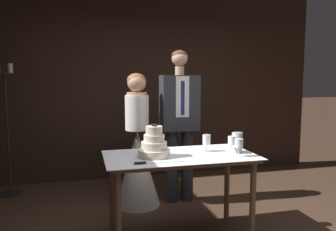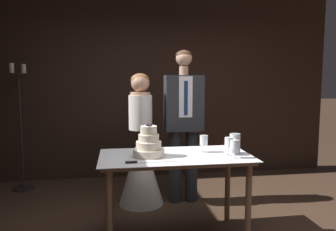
{
  "view_description": "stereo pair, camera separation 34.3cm",
  "coord_description": "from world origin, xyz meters",
  "px_view_note": "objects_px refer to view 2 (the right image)",
  "views": [
    {
      "loc": [
        -1.01,
        -2.55,
        1.53
      ],
      "look_at": [
        -0.15,
        0.8,
        1.13
      ],
      "focal_mm": 35.0,
      "sensor_mm": 36.0,
      "label": 1
    },
    {
      "loc": [
        -0.67,
        -2.62,
        1.53
      ],
      "look_at": [
        -0.15,
        0.8,
        1.13
      ],
      "focal_mm": 35.0,
      "sensor_mm": 36.0,
      "label": 2
    }
  ],
  "objects_px": {
    "cake_table": "(175,166)",
    "groom": "(184,119)",
    "tiered_cake": "(149,145)",
    "bride": "(141,156)",
    "wine_glass_far": "(204,141)",
    "candle_stand": "(21,132)",
    "wine_glass_near": "(235,145)",
    "cake_knife": "(141,162)",
    "hurricane_candle": "(235,144)",
    "wine_glass_middle": "(229,143)"
  },
  "relations": [
    {
      "from": "bride",
      "to": "candle_stand",
      "type": "relative_size",
      "value": 0.92
    },
    {
      "from": "cake_knife",
      "to": "wine_glass_far",
      "type": "relative_size",
      "value": 2.68
    },
    {
      "from": "wine_glass_near",
      "to": "wine_glass_far",
      "type": "distance_m",
      "value": 0.34
    },
    {
      "from": "cake_table",
      "to": "groom",
      "type": "distance_m",
      "value": 1.0
    },
    {
      "from": "cake_table",
      "to": "tiered_cake",
      "type": "bearing_deg",
      "value": -177.14
    },
    {
      "from": "candle_stand",
      "to": "groom",
      "type": "bearing_deg",
      "value": -20.18
    },
    {
      "from": "wine_glass_near",
      "to": "hurricane_candle",
      "type": "relative_size",
      "value": 0.86
    },
    {
      "from": "cake_table",
      "to": "wine_glass_near",
      "type": "distance_m",
      "value": 0.59
    },
    {
      "from": "cake_table",
      "to": "bride",
      "type": "height_order",
      "value": "bride"
    },
    {
      "from": "groom",
      "to": "candle_stand",
      "type": "xyz_separation_m",
      "value": [
        -2.1,
        0.77,
        -0.23
      ]
    },
    {
      "from": "tiered_cake",
      "to": "wine_glass_far",
      "type": "height_order",
      "value": "tiered_cake"
    },
    {
      "from": "groom",
      "to": "cake_table",
      "type": "bearing_deg",
      "value": -106.05
    },
    {
      "from": "wine_glass_middle",
      "to": "wine_glass_near",
      "type": "bearing_deg",
      "value": -82.72
    },
    {
      "from": "wine_glass_middle",
      "to": "candle_stand",
      "type": "xyz_separation_m",
      "value": [
        -2.33,
        1.76,
        -0.13
      ]
    },
    {
      "from": "wine_glass_near",
      "to": "bride",
      "type": "height_order",
      "value": "bride"
    },
    {
      "from": "wine_glass_middle",
      "to": "tiered_cake",
      "type": "bearing_deg",
      "value": 175.17
    },
    {
      "from": "wine_glass_far",
      "to": "cake_table",
      "type": "bearing_deg",
      "value": -165.45
    },
    {
      "from": "tiered_cake",
      "to": "groom",
      "type": "xyz_separation_m",
      "value": [
        0.51,
        0.92,
        0.12
      ]
    },
    {
      "from": "tiered_cake",
      "to": "bride",
      "type": "xyz_separation_m",
      "value": [
        -0.01,
        0.92,
        -0.32
      ]
    },
    {
      "from": "cake_table",
      "to": "wine_glass_near",
      "type": "height_order",
      "value": "wine_glass_near"
    },
    {
      "from": "hurricane_candle",
      "to": "groom",
      "type": "relative_size",
      "value": 0.1
    },
    {
      "from": "tiered_cake",
      "to": "wine_glass_far",
      "type": "relative_size",
      "value": 1.83
    },
    {
      "from": "wine_glass_near",
      "to": "wine_glass_far",
      "type": "xyz_separation_m",
      "value": [
        -0.21,
        0.27,
        -0.01
      ]
    },
    {
      "from": "tiered_cake",
      "to": "wine_glass_near",
      "type": "height_order",
      "value": "tiered_cake"
    },
    {
      "from": "bride",
      "to": "candle_stand",
      "type": "distance_m",
      "value": 1.77
    },
    {
      "from": "tiered_cake",
      "to": "bride",
      "type": "relative_size",
      "value": 0.19
    },
    {
      "from": "candle_stand",
      "to": "cake_table",
      "type": "bearing_deg",
      "value": -42.44
    },
    {
      "from": "cake_table",
      "to": "wine_glass_far",
      "type": "distance_m",
      "value": 0.37
    },
    {
      "from": "cake_table",
      "to": "wine_glass_far",
      "type": "height_order",
      "value": "wine_glass_far"
    },
    {
      "from": "cake_knife",
      "to": "wine_glass_far",
      "type": "bearing_deg",
      "value": 26.61
    },
    {
      "from": "wine_glass_near",
      "to": "wine_glass_far",
      "type": "bearing_deg",
      "value": 128.48
    },
    {
      "from": "cake_table",
      "to": "wine_glass_far",
      "type": "xyz_separation_m",
      "value": [
        0.29,
        0.08,
        0.21
      ]
    },
    {
      "from": "cake_table",
      "to": "wine_glass_far",
      "type": "relative_size",
      "value": 8.46
    },
    {
      "from": "cake_table",
      "to": "tiered_cake",
      "type": "distance_m",
      "value": 0.33
    },
    {
      "from": "wine_glass_middle",
      "to": "hurricane_candle",
      "type": "relative_size",
      "value": 0.89
    },
    {
      "from": "bride",
      "to": "groom",
      "type": "height_order",
      "value": "groom"
    },
    {
      "from": "candle_stand",
      "to": "cake_knife",
      "type": "bearing_deg",
      "value": -51.99
    },
    {
      "from": "wine_glass_near",
      "to": "wine_glass_middle",
      "type": "height_order",
      "value": "wine_glass_middle"
    },
    {
      "from": "tiered_cake",
      "to": "hurricane_candle",
      "type": "xyz_separation_m",
      "value": [
        0.83,
        -0.0,
        -0.01
      ]
    },
    {
      "from": "cake_knife",
      "to": "candle_stand",
      "type": "distance_m",
      "value": 2.44
    },
    {
      "from": "cake_knife",
      "to": "wine_glass_middle",
      "type": "bearing_deg",
      "value": 11.15
    },
    {
      "from": "tiered_cake",
      "to": "cake_table",
      "type": "bearing_deg",
      "value": 2.86
    },
    {
      "from": "tiered_cake",
      "to": "wine_glass_middle",
      "type": "distance_m",
      "value": 0.75
    },
    {
      "from": "cake_table",
      "to": "candle_stand",
      "type": "xyz_separation_m",
      "value": [
        -1.84,
        1.68,
        0.09
      ]
    },
    {
      "from": "hurricane_candle",
      "to": "candle_stand",
      "type": "height_order",
      "value": "candle_stand"
    },
    {
      "from": "cake_table",
      "to": "groom",
      "type": "xyz_separation_m",
      "value": [
        0.26,
        0.91,
        0.33
      ]
    },
    {
      "from": "wine_glass_far",
      "to": "candle_stand",
      "type": "xyz_separation_m",
      "value": [
        -2.13,
        1.6,
        -0.12
      ]
    },
    {
      "from": "wine_glass_near",
      "to": "candle_stand",
      "type": "xyz_separation_m",
      "value": [
        -2.35,
        1.87,
        -0.12
      ]
    },
    {
      "from": "cake_knife",
      "to": "candle_stand",
      "type": "xyz_separation_m",
      "value": [
        -1.5,
        1.92,
        -0.01
      ]
    },
    {
      "from": "groom",
      "to": "hurricane_candle",
      "type": "bearing_deg",
      "value": -71.23
    }
  ]
}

